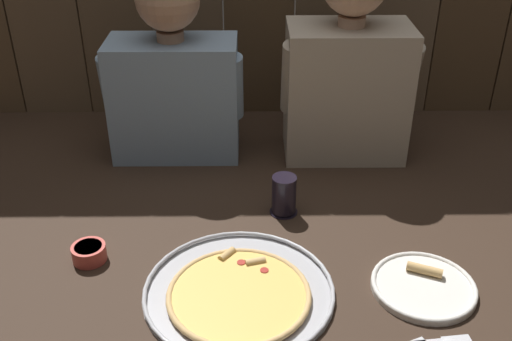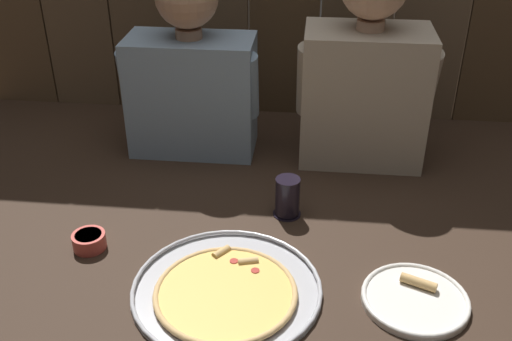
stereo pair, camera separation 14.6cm
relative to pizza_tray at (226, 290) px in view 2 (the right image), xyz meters
name	(u,v)px [view 2 (the right image)]	position (x,y,z in m)	size (l,w,h in m)	color
ground_plane	(259,254)	(0.06, 0.15, -0.01)	(3.20, 3.20, 0.00)	#332319
pizza_tray	(226,290)	(0.00, 0.00, 0.00)	(0.43, 0.43, 0.03)	#B2B2B7
dinner_plate	(415,299)	(0.42, 0.02, 0.00)	(0.24, 0.24, 0.03)	white
drinking_glass	(287,197)	(0.12, 0.33, 0.04)	(0.08, 0.08, 0.11)	black
dipping_bowl	(89,240)	(-0.37, 0.13, 0.01)	(0.08, 0.08, 0.04)	#CC4C42
diner_left	(191,69)	(-0.21, 0.68, 0.26)	(0.42, 0.20, 0.59)	#849EB7
diner_right	(366,69)	(0.32, 0.68, 0.28)	(0.41, 0.23, 0.64)	#B2A38E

